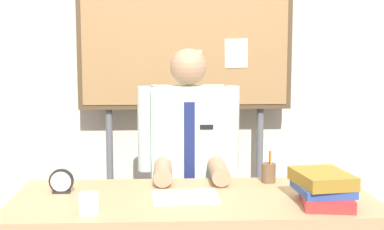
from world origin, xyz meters
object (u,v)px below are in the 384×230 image
object	(u,v)px
bulletin_board	(185,25)
book_stack	(324,188)
person	(189,185)
pen_holder	(269,173)
desk_clock	(61,182)
open_notebook	(185,197)
desk	(194,218)
coffee_mug	(89,204)

from	to	relation	value
bulletin_board	book_stack	distance (m)	1.46
person	pen_holder	size ratio (longest dim) A/B	8.70
book_stack	pen_holder	distance (m)	0.41
book_stack	desk_clock	world-z (taller)	book_stack
book_stack	open_notebook	xyz separation A→B (m)	(-0.59, 0.11, -0.06)
person	bulletin_board	bearing A→B (deg)	89.97
open_notebook	pen_holder	size ratio (longest dim) A/B	1.82
person	desk	bearing A→B (deg)	-90.00
coffee_mug	pen_holder	world-z (taller)	pen_holder
bulletin_board	open_notebook	world-z (taller)	bulletin_board
desk_clock	coffee_mug	distance (m)	0.36
open_notebook	desk_clock	distance (m)	0.58
desk_clock	open_notebook	bearing A→B (deg)	-11.40
book_stack	open_notebook	world-z (taller)	book_stack
person	open_notebook	size ratio (longest dim) A/B	4.79
desk	desk_clock	bearing A→B (deg)	171.15
coffee_mug	pen_holder	distance (m)	0.95
bulletin_board	desk_clock	distance (m)	1.32
book_stack	pen_holder	size ratio (longest dim) A/B	2.06
desk	open_notebook	distance (m)	0.11
person	book_stack	bearing A→B (deg)	-50.75
desk	person	world-z (taller)	person
coffee_mug	pen_holder	bearing A→B (deg)	29.74
bulletin_board	book_stack	xyz separation A→B (m)	(0.55, -1.14, -0.73)
desk	pen_holder	size ratio (longest dim) A/B	10.13
bulletin_board	desk_clock	world-z (taller)	bulletin_board
desk_clock	pen_holder	size ratio (longest dim) A/B	0.70
book_stack	open_notebook	bearing A→B (deg)	169.08
book_stack	coffee_mug	world-z (taller)	book_stack
open_notebook	person	bearing A→B (deg)	86.02
desk	coffee_mug	world-z (taller)	coffee_mug
desk_clock	book_stack	bearing A→B (deg)	-11.15
desk_clock	pen_holder	bearing A→B (deg)	8.45
bulletin_board	pen_holder	distance (m)	1.14
book_stack	desk_clock	size ratio (longest dim) A/B	2.92
desk	pen_holder	xyz separation A→B (m)	(0.38, 0.24, 0.15)
person	coffee_mug	bearing A→B (deg)	-119.64
open_notebook	desk_clock	size ratio (longest dim) A/B	2.58
pen_holder	bulletin_board	bearing A→B (deg)	116.81
desk_clock	person	bearing A→B (deg)	36.32
bulletin_board	coffee_mug	distance (m)	1.51
bulletin_board	coffee_mug	world-z (taller)	bulletin_board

